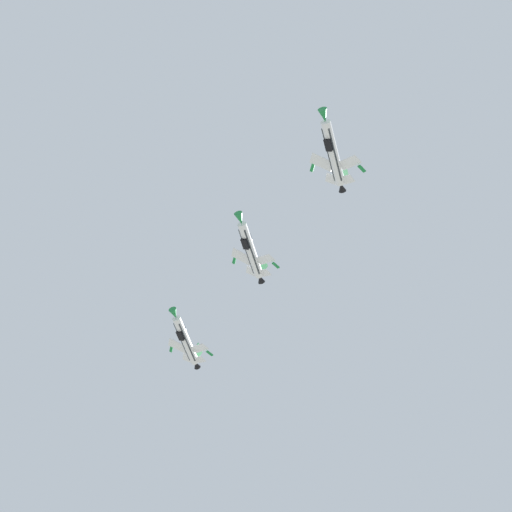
{
  "coord_description": "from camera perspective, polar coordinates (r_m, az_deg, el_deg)",
  "views": [
    {
      "loc": [
        -4.57,
        -4.0,
        1.81
      ],
      "look_at": [
        -14.18,
        73.66,
        117.35
      ],
      "focal_mm": 53.52,
      "sensor_mm": 36.0,
      "label": 1
    }
  ],
  "objects": [
    {
      "name": "fighter_jet_lead",
      "position": [
        130.44,
        5.77,
        7.75
      ],
      "size": [
        9.37,
        15.94,
        5.4
      ],
      "rotation": [
        0.0,
        -0.52,
        2.99
      ],
      "color": "silver"
    },
    {
      "name": "fighter_jet_left_wing",
      "position": [
        141.11,
        -0.42,
        0.52
      ],
      "size": [
        9.24,
        15.94,
        5.47
      ],
      "rotation": [
        0.0,
        -0.54,
        2.99
      ],
      "color": "silver"
    },
    {
      "name": "fighter_jet_right_wing",
      "position": [
        155.31,
        -5.29,
        -6.23
      ],
      "size": [
        9.71,
        15.94,
        5.16
      ],
      "rotation": [
        0.0,
        -0.44,
        2.99
      ],
      "color": "silver"
    }
  ]
}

